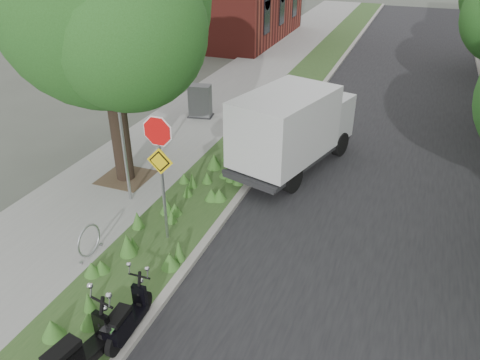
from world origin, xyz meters
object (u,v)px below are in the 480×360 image
object	(u,v)px
scooter_far	(124,324)
utility_cabinet	(200,102)
sign_assembly	(160,154)
box_truck	(293,126)

from	to	relation	value
scooter_far	utility_cabinet	xyz separation A→B (m)	(-3.47, 10.51, 0.24)
sign_assembly	utility_cabinet	bearing A→B (deg)	109.49
sign_assembly	box_truck	distance (m)	5.22
box_truck	utility_cabinet	size ratio (longest dim) A/B	4.06
box_truck	utility_cabinet	world-z (taller)	box_truck
sign_assembly	box_truck	bearing A→B (deg)	70.73
box_truck	utility_cabinet	bearing A→B (deg)	148.38
scooter_far	utility_cabinet	distance (m)	11.07
sign_assembly	scooter_far	bearing A→B (deg)	-74.90
sign_assembly	utility_cabinet	xyz separation A→B (m)	(-2.66, 7.53, -1.61)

